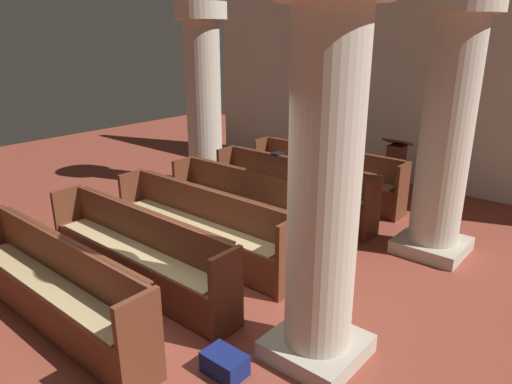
# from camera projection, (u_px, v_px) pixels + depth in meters

# --- Properties ---
(ground_plane) EXTENTS (19.20, 19.20, 0.00)m
(ground_plane) POSITION_uv_depth(u_px,v_px,m) (179.00, 308.00, 5.23)
(ground_plane) COLOR brown
(back_wall) EXTENTS (10.00, 0.16, 4.50)m
(back_wall) POSITION_uv_depth(u_px,v_px,m) (417.00, 69.00, 8.89)
(back_wall) COLOR beige
(back_wall) RESTS_ON ground
(pew_row_0) EXTENTS (3.00, 0.47, 0.93)m
(pew_row_0) POSITION_uv_depth(u_px,v_px,m) (325.00, 173.00, 8.47)
(pew_row_0) COLOR brown
(pew_row_0) RESTS_ON ground
(pew_row_1) EXTENTS (3.00, 0.46, 0.93)m
(pew_row_1) POSITION_uv_depth(u_px,v_px,m) (292.00, 187.00, 7.73)
(pew_row_1) COLOR brown
(pew_row_1) RESTS_ON ground
(pew_row_2) EXTENTS (3.00, 0.46, 0.93)m
(pew_row_2) POSITION_uv_depth(u_px,v_px,m) (251.00, 203.00, 6.99)
(pew_row_2) COLOR brown
(pew_row_2) RESTS_ON ground
(pew_row_3) EXTENTS (3.00, 0.47, 0.93)m
(pew_row_3) POSITION_uv_depth(u_px,v_px,m) (201.00, 223.00, 6.24)
(pew_row_3) COLOR brown
(pew_row_3) RESTS_ON ground
(pew_row_4) EXTENTS (3.00, 0.46, 0.93)m
(pew_row_4) POSITION_uv_depth(u_px,v_px,m) (137.00, 249.00, 5.50)
(pew_row_4) COLOR brown
(pew_row_4) RESTS_ON ground
(pew_row_5) EXTENTS (3.00, 0.46, 0.93)m
(pew_row_5) POSITION_uv_depth(u_px,v_px,m) (53.00, 283.00, 4.76)
(pew_row_5) COLOR brown
(pew_row_5) RESTS_ON ground
(pillar_aisle_side) EXTENTS (0.96, 0.96, 3.43)m
(pillar_aisle_side) POSITION_uv_depth(u_px,v_px,m) (447.00, 125.00, 6.01)
(pillar_aisle_side) COLOR #B6AD9A
(pillar_aisle_side) RESTS_ON ground
(pillar_far_side) EXTENTS (0.96, 0.96, 3.43)m
(pillar_far_side) POSITION_uv_depth(u_px,v_px,m) (203.00, 95.00, 8.86)
(pillar_far_side) COLOR #B6AD9A
(pillar_far_side) RESTS_ON ground
(pillar_aisle_rear) EXTENTS (0.90, 0.90, 3.43)m
(pillar_aisle_rear) POSITION_uv_depth(u_px,v_px,m) (325.00, 176.00, 3.89)
(pillar_aisle_rear) COLOR #B6AD9A
(pillar_aisle_rear) RESTS_ON ground
(lectern) EXTENTS (0.48, 0.45, 1.08)m
(lectern) POSITION_uv_depth(u_px,v_px,m) (395.00, 171.00, 8.75)
(lectern) COLOR #492215
(lectern) RESTS_ON ground
(hymn_book) EXTENTS (0.15, 0.20, 0.03)m
(hymn_book) POSITION_uv_depth(u_px,v_px,m) (278.00, 154.00, 7.99)
(hymn_book) COLOR black
(hymn_book) RESTS_ON pew_row_1
(kneeler_box_navy) EXTENTS (0.39, 0.27, 0.20)m
(kneeler_box_navy) POSITION_uv_depth(u_px,v_px,m) (225.00, 364.00, 4.20)
(kneeler_box_navy) COLOR navy
(kneeler_box_navy) RESTS_ON ground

